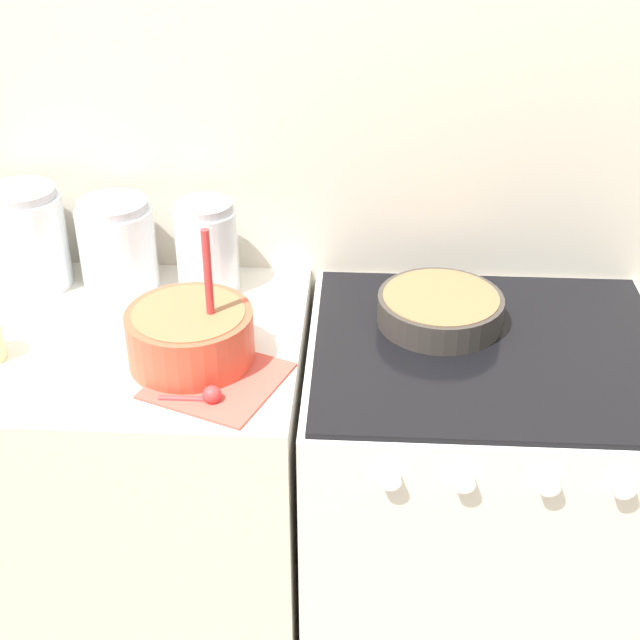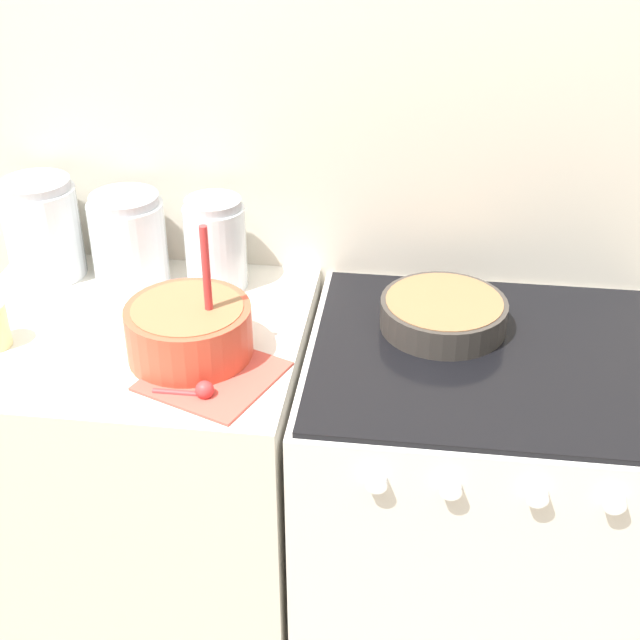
{
  "view_description": "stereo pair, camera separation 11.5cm",
  "coord_description": "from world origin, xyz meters",
  "px_view_note": "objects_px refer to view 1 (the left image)",
  "views": [
    {
      "loc": [
        0.13,
        -1.23,
        1.93
      ],
      "look_at": [
        0.04,
        0.32,
        0.98
      ],
      "focal_mm": 50.0,
      "sensor_mm": 36.0,
      "label": 1
    },
    {
      "loc": [
        0.24,
        -1.22,
        1.93
      ],
      "look_at": [
        0.04,
        0.32,
        0.98
      ],
      "focal_mm": 50.0,
      "sensor_mm": 36.0,
      "label": 2
    }
  ],
  "objects_px": {
    "stove": "(471,515)",
    "baking_pan": "(440,308)",
    "storage_jar_left": "(29,244)",
    "storage_jar_right": "(207,253)",
    "storage_jar_middle": "(118,251)",
    "mixing_bowl": "(190,333)"
  },
  "relations": [
    {
      "from": "storage_jar_middle",
      "to": "mixing_bowl",
      "type": "bearing_deg",
      "value": -54.2
    },
    {
      "from": "stove",
      "to": "storage_jar_middle",
      "type": "xyz_separation_m",
      "value": [
        -0.82,
        0.21,
        0.56
      ]
    },
    {
      "from": "mixing_bowl",
      "to": "storage_jar_right",
      "type": "height_order",
      "value": "mixing_bowl"
    },
    {
      "from": "storage_jar_right",
      "to": "mixing_bowl",
      "type": "bearing_deg",
      "value": -87.35
    },
    {
      "from": "mixing_bowl",
      "to": "storage_jar_middle",
      "type": "bearing_deg",
      "value": 125.8
    },
    {
      "from": "baking_pan",
      "to": "mixing_bowl",
      "type": "bearing_deg",
      "value": -160.67
    },
    {
      "from": "stove",
      "to": "storage_jar_middle",
      "type": "bearing_deg",
      "value": 165.32
    },
    {
      "from": "baking_pan",
      "to": "storage_jar_middle",
      "type": "relative_size",
      "value": 1.28
    },
    {
      "from": "stove",
      "to": "mixing_bowl",
      "type": "xyz_separation_m",
      "value": [
        -0.6,
        -0.09,
        0.53
      ]
    },
    {
      "from": "stove",
      "to": "storage_jar_left",
      "type": "height_order",
      "value": "storage_jar_left"
    },
    {
      "from": "stove",
      "to": "storage_jar_left",
      "type": "relative_size",
      "value": 3.98
    },
    {
      "from": "storage_jar_left",
      "to": "storage_jar_middle",
      "type": "height_order",
      "value": "storage_jar_left"
    },
    {
      "from": "storage_jar_left",
      "to": "storage_jar_right",
      "type": "relative_size",
      "value": 1.11
    },
    {
      "from": "mixing_bowl",
      "to": "storage_jar_right",
      "type": "xyz_separation_m",
      "value": [
        -0.01,
        0.3,
        0.03
      ]
    },
    {
      "from": "mixing_bowl",
      "to": "baking_pan",
      "type": "relative_size",
      "value": 1.08
    },
    {
      "from": "mixing_bowl",
      "to": "storage_jar_middle",
      "type": "height_order",
      "value": "mixing_bowl"
    },
    {
      "from": "stove",
      "to": "baking_pan",
      "type": "xyz_separation_m",
      "value": [
        -0.1,
        0.09,
        0.5
      ]
    },
    {
      "from": "storage_jar_left",
      "to": "storage_jar_right",
      "type": "distance_m",
      "value": 0.4
    },
    {
      "from": "baking_pan",
      "to": "storage_jar_left",
      "type": "height_order",
      "value": "storage_jar_left"
    },
    {
      "from": "stove",
      "to": "storage_jar_middle",
      "type": "distance_m",
      "value": 1.01
    },
    {
      "from": "mixing_bowl",
      "to": "storage_jar_right",
      "type": "distance_m",
      "value": 0.3
    },
    {
      "from": "mixing_bowl",
      "to": "baking_pan",
      "type": "bearing_deg",
      "value": 19.33
    }
  ]
}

